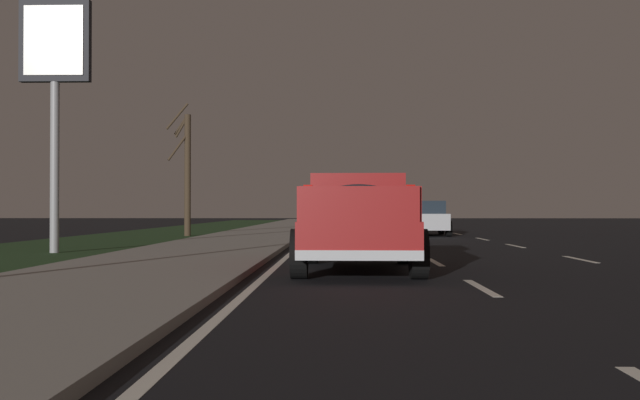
{
  "coord_description": "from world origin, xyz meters",
  "views": [
    {
      "loc": [
        -0.96,
        3.85,
        1.16
      ],
      "look_at": [
        15.48,
        4.28,
        1.37
      ],
      "focal_mm": 42.01,
      "sensor_mm": 36.0,
      "label": 1
    }
  ],
  "objects_px": {
    "sedan_white": "(342,218)",
    "bare_tree_far": "(187,170)",
    "sedan_silver": "(425,218)",
    "gas_price_sign": "(55,63)",
    "pickup_truck": "(358,219)"
  },
  "relations": [
    {
      "from": "sedan_white",
      "to": "bare_tree_far",
      "type": "xyz_separation_m",
      "value": [
        -1.94,
        6.86,
        2.11
      ]
    },
    {
      "from": "gas_price_sign",
      "to": "bare_tree_far",
      "type": "height_order",
      "value": "gas_price_sign"
    },
    {
      "from": "sedan_white",
      "to": "pickup_truck",
      "type": "bearing_deg",
      "value": -179.36
    },
    {
      "from": "sedan_silver",
      "to": "gas_price_sign",
      "type": "distance_m",
      "value": 18.42
    },
    {
      "from": "sedan_silver",
      "to": "gas_price_sign",
      "type": "relative_size",
      "value": 0.65
    },
    {
      "from": "pickup_truck",
      "to": "sedan_white",
      "type": "bearing_deg",
      "value": 0.64
    },
    {
      "from": "bare_tree_far",
      "to": "sedan_white",
      "type": "bearing_deg",
      "value": -74.22
    },
    {
      "from": "pickup_truck",
      "to": "gas_price_sign",
      "type": "distance_m",
      "value": 10.52
    },
    {
      "from": "sedan_silver",
      "to": "bare_tree_far",
      "type": "relative_size",
      "value": 0.76
    },
    {
      "from": "sedan_silver",
      "to": "bare_tree_far",
      "type": "distance_m",
      "value": 10.78
    },
    {
      "from": "sedan_white",
      "to": "bare_tree_far",
      "type": "height_order",
      "value": "bare_tree_far"
    },
    {
      "from": "sedan_silver",
      "to": "sedan_white",
      "type": "distance_m",
      "value": 3.81
    },
    {
      "from": "sedan_white",
      "to": "sedan_silver",
      "type": "bearing_deg",
      "value": -105.41
    },
    {
      "from": "sedan_silver",
      "to": "gas_price_sign",
      "type": "xyz_separation_m",
      "value": [
        -13.76,
        11.45,
        4.31
      ]
    },
    {
      "from": "gas_price_sign",
      "to": "pickup_truck",
      "type": "bearing_deg",
      "value": -124.29
    }
  ]
}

